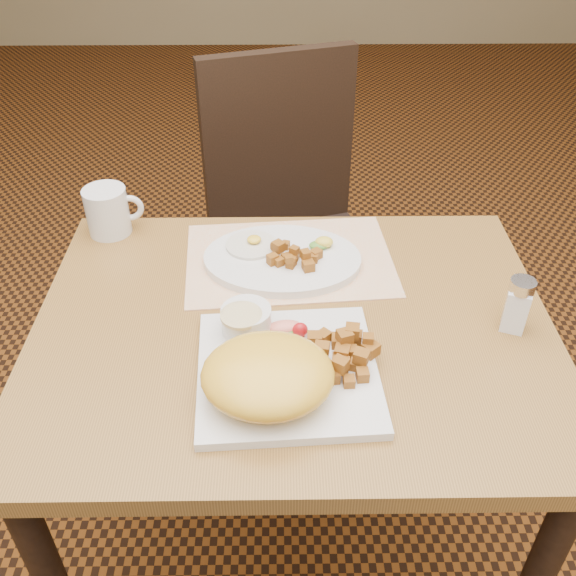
# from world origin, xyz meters

# --- Properties ---
(ground) EXTENTS (8.00, 8.00, 0.00)m
(ground) POSITION_xyz_m (0.00, 0.00, 0.00)
(ground) COLOR black
(ground) RESTS_ON ground
(table) EXTENTS (0.90, 0.70, 0.75)m
(table) POSITION_xyz_m (0.00, 0.00, 0.64)
(table) COLOR olive
(table) RESTS_ON ground
(chair_far) EXTENTS (0.53, 0.53, 0.97)m
(chair_far) POSITION_xyz_m (0.01, 0.67, 0.54)
(chair_far) COLOR black
(chair_far) RESTS_ON ground
(placemat) EXTENTS (0.42, 0.31, 0.00)m
(placemat) POSITION_xyz_m (-0.00, 0.19, 0.75)
(placemat) COLOR white
(placemat) RESTS_ON table
(plate_square) EXTENTS (0.30, 0.30, 0.02)m
(plate_square) POSITION_xyz_m (-0.01, -0.13, 0.76)
(plate_square) COLOR silver
(plate_square) RESTS_ON table
(plate_oval) EXTENTS (0.32, 0.24, 0.02)m
(plate_oval) POSITION_xyz_m (-0.02, 0.18, 0.76)
(plate_oval) COLOR silver
(plate_oval) RESTS_ON placemat
(hollandaise_mound) EXTENTS (0.20, 0.18, 0.07)m
(hollandaise_mound) POSITION_xyz_m (-0.04, -0.17, 0.80)
(hollandaise_mound) COLOR yellow
(hollandaise_mound) RESTS_ON plate_square
(ramekin) EXTENTS (0.08, 0.09, 0.05)m
(ramekin) POSITION_xyz_m (-0.08, -0.04, 0.79)
(ramekin) COLOR silver
(ramekin) RESTS_ON plate_square
(garnish_sq) EXTENTS (0.07, 0.04, 0.03)m
(garnish_sq) POSITION_xyz_m (-0.01, -0.04, 0.78)
(garnish_sq) COLOR #387223
(garnish_sq) RESTS_ON plate_square
(fried_egg) EXTENTS (0.10, 0.10, 0.02)m
(fried_egg) POSITION_xyz_m (-0.08, 0.21, 0.77)
(fried_egg) COLOR white
(fried_egg) RESTS_ON plate_oval
(garnish_ov) EXTENTS (0.05, 0.04, 0.02)m
(garnish_ov) POSITION_xyz_m (0.06, 0.21, 0.78)
(garnish_ov) COLOR #387223
(garnish_ov) RESTS_ON plate_oval
(salt_shaker) EXTENTS (0.05, 0.05, 0.10)m
(salt_shaker) POSITION_xyz_m (0.37, -0.02, 0.80)
(salt_shaker) COLOR white
(salt_shaker) RESTS_ON table
(coffee_mug) EXTENTS (0.12, 0.09, 0.10)m
(coffee_mug) POSITION_xyz_m (-0.37, 0.30, 0.80)
(coffee_mug) COLOR silver
(coffee_mug) RESTS_ON table
(home_fries_sq) EXTENTS (0.12, 0.12, 0.04)m
(home_fries_sq) POSITION_xyz_m (0.07, -0.11, 0.78)
(home_fries_sq) COLOR #9B5C19
(home_fries_sq) RESTS_ON plate_square
(home_fries_ov) EXTENTS (0.11, 0.09, 0.03)m
(home_fries_ov) POSITION_xyz_m (0.00, 0.16, 0.78)
(home_fries_ov) COLOR #9B5C19
(home_fries_ov) RESTS_ON plate_oval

